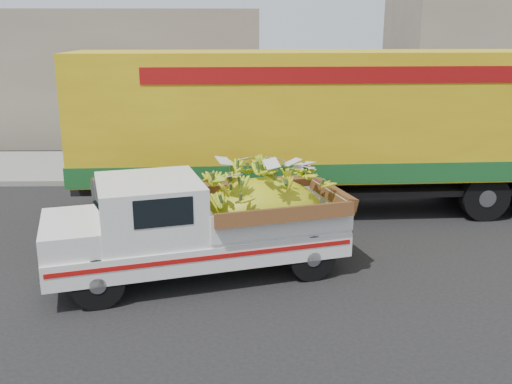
{
  "coord_description": "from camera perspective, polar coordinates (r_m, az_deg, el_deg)",
  "views": [
    {
      "loc": [
        0.57,
        -10.22,
        4.23
      ],
      "look_at": [
        0.73,
        0.28,
        1.26
      ],
      "focal_mm": 40.0,
      "sensor_mm": 36.0,
      "label": 1
    }
  ],
  "objects": [
    {
      "name": "sidewalk",
      "position": [
        18.39,
        -2.61,
        2.67
      ],
      "size": [
        60.0,
        4.0,
        0.14
      ],
      "primitive_type": "cube",
      "color": "gray",
      "rests_on": "ground"
    },
    {
      "name": "pickup_truck",
      "position": [
        10.19,
        -3.71,
        -2.89
      ],
      "size": [
        5.49,
        3.26,
        1.81
      ],
      "rotation": [
        0.0,
        0.0,
        0.28
      ],
      "color": "black",
      "rests_on": "ground"
    },
    {
      "name": "ground",
      "position": [
        11.08,
        -3.76,
        -6.71
      ],
      "size": [
        100.0,
        100.0,
        0.0
      ],
      "primitive_type": "plane",
      "color": "black",
      "rests_on": "ground"
    },
    {
      "name": "curb",
      "position": [
        16.35,
        -2.83,
        1.02
      ],
      "size": [
        60.0,
        0.25,
        0.15
      ],
      "primitive_type": "cube",
      "color": "gray",
      "rests_on": "ground"
    },
    {
      "name": "semi_trailer",
      "position": [
        13.66,
        7.41,
        6.75
      ],
      "size": [
        12.04,
        3.14,
        3.8
      ],
      "rotation": [
        0.0,
        0.0,
        0.05
      ],
      "color": "black",
      "rests_on": "ground"
    },
    {
      "name": "building_left",
      "position": [
        25.35,
        -21.0,
        10.83
      ],
      "size": [
        18.0,
        6.0,
        5.0
      ],
      "primitive_type": "cube",
      "color": "gray",
      "rests_on": "ground"
    }
  ]
}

